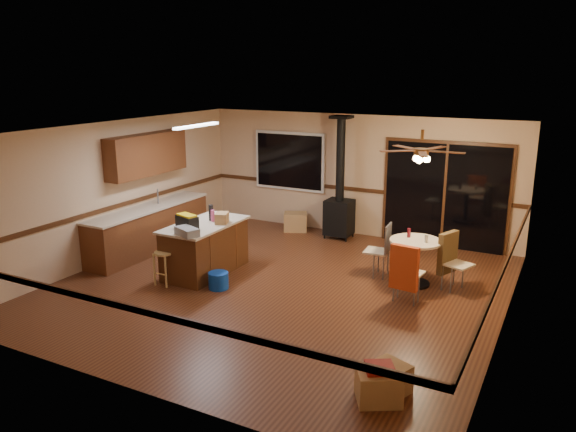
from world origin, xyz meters
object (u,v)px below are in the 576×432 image
Objects in this scene: chair_near at (405,267)px; toolbox_grey at (187,232)px; chair_right at (449,253)px; bar_stool at (165,268)px; box_under_window at (295,222)px; dining_table at (415,254)px; toolbox_black at (187,222)px; box_corner_a at (379,386)px; box_corner_b at (390,378)px; blue_bucket at (218,280)px; wood_stove at (339,205)px; kitchen_island at (205,248)px; chair_left at (383,244)px.

toolbox_grey is at bearing -163.77° from chair_near.
toolbox_grey is at bearing -152.57° from chair_right.
bar_stool reaches higher than box_under_window.
toolbox_black is at bearing -156.46° from dining_table.
toolbox_grey is 4.29m from box_corner_a.
toolbox_grey is 0.49× the size of dining_table.
box_corner_b is at bearing -53.90° from box_under_window.
dining_table is at bearing 30.79° from blue_bucket.
chair_right reaches higher than box_under_window.
wood_stove is 7.55× the size of blue_bucket.
kitchen_island is 2.40× the size of chair_near.
toolbox_grey is at bearing -90.76° from box_under_window.
dining_table is 1.23× the size of chair_right.
toolbox_black reaches higher than bar_stool.
kitchen_island is at bearing 148.98° from box_corner_a.
chair_left is at bearing 107.75° from box_corner_a.
chair_right is 4.20m from box_under_window.
chair_left is (2.22, 1.78, 0.45)m from blue_bucket.
kitchen_island is at bearing 80.91° from toolbox_black.
dining_table is 1.70× the size of box_under_window.
box_corner_a is (0.50, -2.68, -0.42)m from chair_near.
box_corner_a is (4.30, -1.63, -0.11)m from bar_stool.
chair_near reaches higher than blue_bucket.
box_corner_a is at bearing -26.36° from toolbox_black.
toolbox_black is 4.39m from chair_right.
wood_stove is at bearing 116.54° from box_corner_a.
chair_right reaches higher than box_corner_a.
chair_right is (3.80, 1.97, -0.37)m from toolbox_grey.
dining_table reaches higher than box_corner_a.
dining_table is (3.72, 1.93, 0.24)m from bar_stool.
box_under_window is at bearing 139.23° from chair_near.
box_corner_a reaches higher than blue_bucket.
box_corner_a reaches higher than box_corner_b.
chair_near is at bearing 102.77° from box_corner_b.
blue_bucket is (0.91, 0.25, -0.15)m from bar_stool.
toolbox_grey is 1.27× the size of blue_bucket.
box_under_window is (-3.30, 2.84, -0.39)m from chair_near.
dining_table reaches higher than blue_bucket.
bar_stool is at bearing -164.58° from chair_near.
dining_table is 1.67× the size of chair_left.
chair_near is at bearing -84.98° from dining_table.
box_corner_b is (4.08, -2.18, -0.29)m from kitchen_island.
box_corner_b is at bearing -20.53° from toolbox_grey.
kitchen_island is 3.54m from chair_near.
toolbox_black reaches higher than chair_near.
chair_right is (3.34, 1.79, 0.46)m from blue_bucket.
chair_near is at bearing 15.42° from bar_stool.
bar_stool is at bearing -164.45° from blue_bucket.
kitchen_island is 0.69m from toolbox_black.
chair_near reaches higher than kitchen_island.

